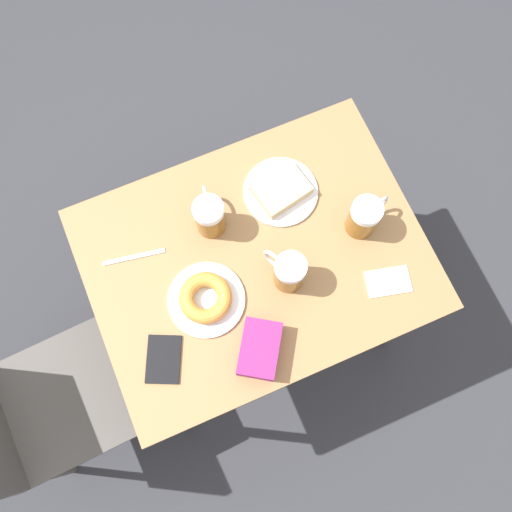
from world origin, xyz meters
TOP-DOWN VIEW (x-y plane):
  - ground_plane at (0.00, 0.00)m, footprint 8.00×8.00m
  - table at (0.00, 0.00)m, footprint 0.69×0.92m
  - chair at (-0.11, 0.80)m, footprint 0.42×0.42m
  - plate_with_cake at (0.15, -0.14)m, footprint 0.21×0.21m
  - plate_with_donut at (-0.06, 0.17)m, footprint 0.21×0.21m
  - beer_mug_left at (-0.09, -0.06)m, footprint 0.12×0.09m
  - beer_mug_center at (-0.03, -0.31)m, footprint 0.08×0.13m
  - beer_mug_right at (0.14, 0.08)m, footprint 0.13×0.08m
  - napkin_folded at (-0.20, -0.30)m, footprint 0.10×0.13m
  - fork at (0.13, 0.31)m, footprint 0.04×0.17m
  - passport_near_edge at (-0.16, 0.33)m, footprint 0.15×0.13m
  - blue_pouch at (-0.24, 0.09)m, footprint 0.18×0.16m

SIDE VIEW (x-z plane):
  - ground_plane at x=0.00m, z-range 0.00..0.00m
  - chair at x=-0.11m, z-range 0.09..0.95m
  - table at x=0.00m, z-range 0.31..1.09m
  - fork at x=0.13m, z-range 0.78..0.78m
  - napkin_folded at x=-0.20m, z-range 0.78..0.78m
  - passport_near_edge at x=-0.16m, z-range 0.78..0.79m
  - plate_with_cake at x=0.15m, z-range 0.77..0.82m
  - plate_with_donut at x=-0.06m, z-range 0.78..0.83m
  - blue_pouch at x=-0.24m, z-range 0.78..0.84m
  - beer_mug_left at x=-0.09m, z-range 0.78..0.91m
  - beer_mug_center at x=-0.03m, z-range 0.78..0.91m
  - beer_mug_right at x=0.14m, z-range 0.78..0.91m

